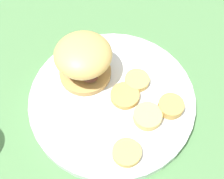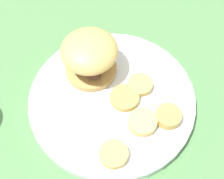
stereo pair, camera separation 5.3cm
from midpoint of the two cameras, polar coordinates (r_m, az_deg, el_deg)
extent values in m
plane|color=#4C7A47|center=(0.57, -2.65, -2.65)|extent=(4.00, 4.00, 0.00)
cylinder|color=white|center=(0.56, -2.69, -2.15)|extent=(0.30, 0.30, 0.02)
torus|color=white|center=(0.55, -2.73, -1.72)|extent=(0.29, 0.29, 0.01)
cylinder|color=tan|center=(0.58, -7.53, 2.90)|extent=(0.09, 0.09, 0.01)
ellipsoid|color=brown|center=(0.56, -9.54, 3.48)|extent=(0.04, 0.05, 0.02)
ellipsoid|color=#563323|center=(0.56, -7.83, 3.87)|extent=(0.06, 0.06, 0.02)
ellipsoid|color=#4C281E|center=(0.55, -7.04, 2.10)|extent=(0.02, 0.04, 0.02)
ellipsoid|color=brown|center=(0.56, -7.57, 3.73)|extent=(0.05, 0.05, 0.02)
ellipsoid|color=#563323|center=(0.58, -7.18, 7.20)|extent=(0.07, 0.07, 0.02)
ellipsoid|color=tan|center=(0.53, -8.19, 6.12)|extent=(0.10, 0.10, 0.05)
cylinder|color=tan|center=(0.54, 7.97, -3.27)|extent=(0.04, 0.04, 0.02)
cylinder|color=#DBB766|center=(0.53, 3.66, -5.15)|extent=(0.05, 0.05, 0.01)
cylinder|color=tan|center=(0.50, -0.36, -11.74)|extent=(0.05, 0.05, 0.01)
cylinder|color=tan|center=(0.56, 1.93, 1.49)|extent=(0.04, 0.04, 0.01)
cylinder|color=tan|center=(0.55, -0.40, -1.34)|extent=(0.05, 0.05, 0.01)
camera|label=1|loc=(0.03, -92.87, -4.76)|focal=50.00mm
camera|label=2|loc=(0.03, 87.13, 4.76)|focal=50.00mm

